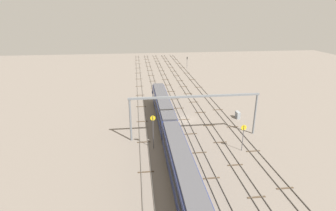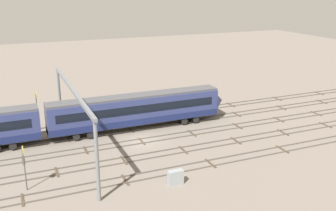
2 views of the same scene
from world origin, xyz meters
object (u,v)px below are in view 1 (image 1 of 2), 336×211
object	(u,v)px
signal_light_trackside_departure	(187,61)
relay_cabinet	(238,115)
speed_sign_mid_trackside	(153,128)
overhead_gantry	(195,104)
speed_sign_near_foreground	(243,134)

from	to	relation	value
signal_light_trackside_departure	relay_cabinet	world-z (taller)	signal_light_trackside_departure
speed_sign_mid_trackside	relay_cabinet	size ratio (longest dim) A/B	3.78
overhead_gantry	relay_cabinet	world-z (taller)	overhead_gantry
speed_sign_mid_trackside	signal_light_trackside_departure	size ratio (longest dim) A/B	1.27
overhead_gantry	speed_sign_mid_trackside	world-z (taller)	overhead_gantry
speed_sign_near_foreground	signal_light_trackside_departure	size ratio (longest dim) A/B	0.99
overhead_gantry	speed_sign_near_foreground	bearing A→B (deg)	-130.98
overhead_gantry	speed_sign_mid_trackside	bearing A→B (deg)	113.72
speed_sign_near_foreground	signal_light_trackside_departure	distance (m)	68.38
speed_sign_mid_trackside	relay_cabinet	distance (m)	22.71
overhead_gantry	signal_light_trackside_departure	world-z (taller)	overhead_gantry
overhead_gantry	relay_cabinet	xyz separation A→B (m)	(7.84, -11.58, -5.71)
overhead_gantry	signal_light_trackside_departure	xyz separation A→B (m)	(62.21, -10.60, -3.36)
speed_sign_near_foreground	speed_sign_mid_trackside	xyz separation A→B (m)	(2.61, 14.86, 0.73)
speed_sign_near_foreground	relay_cabinet	xyz separation A→B (m)	(13.92, -4.59, -2.33)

